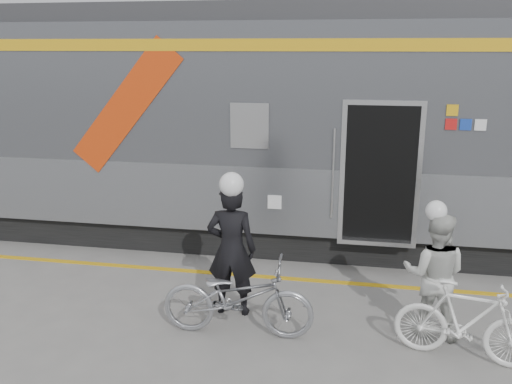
% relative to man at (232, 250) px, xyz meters
% --- Properties ---
extents(ground, '(90.00, 90.00, 0.00)m').
position_rel_man_xyz_m(ground, '(0.79, -0.97, -0.88)').
color(ground, slate).
rests_on(ground, ground).
extents(train, '(24.00, 3.17, 4.10)m').
position_rel_man_xyz_m(train, '(-0.29, 3.23, 1.17)').
color(train, black).
rests_on(train, ground).
extents(safety_strip, '(24.00, 0.12, 0.01)m').
position_rel_man_xyz_m(safety_strip, '(0.79, 1.18, -0.88)').
color(safety_strip, gold).
rests_on(safety_strip, ground).
extents(man, '(0.66, 0.45, 1.77)m').
position_rel_man_xyz_m(man, '(0.00, 0.00, 0.00)').
color(man, black).
rests_on(man, ground).
extents(bicycle_left, '(1.88, 0.72, 0.97)m').
position_rel_man_xyz_m(bicycle_left, '(0.20, -0.55, -0.40)').
color(bicycle_left, '#999BA0').
rests_on(bicycle_left, ground).
extents(woman, '(0.85, 0.72, 1.55)m').
position_rel_man_xyz_m(woman, '(2.53, -0.09, -0.11)').
color(woman, beige).
rests_on(woman, ground).
extents(bicycle_right, '(1.62, 0.73, 0.94)m').
position_rel_man_xyz_m(bicycle_right, '(2.83, -0.64, -0.41)').
color(bicycle_right, white).
rests_on(bicycle_right, ground).
extents(helmet_man, '(0.31, 0.31, 0.31)m').
position_rel_man_xyz_m(helmet_man, '(0.00, 0.00, 1.04)').
color(helmet_man, white).
rests_on(helmet_man, man).
extents(helmet_woman, '(0.25, 0.25, 0.25)m').
position_rel_man_xyz_m(helmet_woman, '(2.53, -0.09, 0.80)').
color(helmet_woman, white).
rests_on(helmet_woman, woman).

